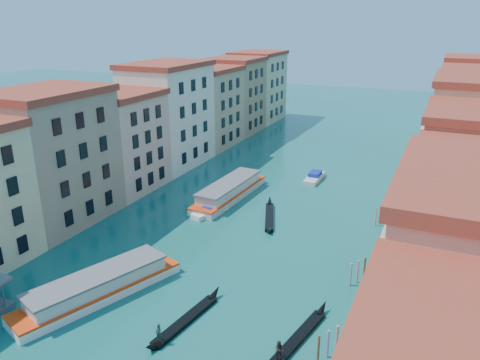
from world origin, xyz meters
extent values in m
cube|color=#9F7D61|center=(-26.00, 39.50, 9.50)|extent=(12.00, 17.00, 19.00)
cube|color=#943B20|center=(-26.00, 39.50, 19.50)|extent=(12.80, 17.40, 1.00)
cube|color=#D9A187|center=(-26.00, 55.00, 8.25)|extent=(12.00, 14.00, 16.50)
cube|color=#943B20|center=(-26.00, 55.00, 17.00)|extent=(12.80, 14.40, 1.00)
cube|color=beige|center=(-26.00, 71.00, 10.00)|extent=(12.00, 18.00, 20.00)
cube|color=#943B20|center=(-26.00, 71.00, 20.50)|extent=(12.80, 18.40, 1.00)
cube|color=tan|center=(-26.00, 88.00, 8.75)|extent=(12.00, 16.00, 17.50)
cube|color=#943B20|center=(-26.00, 88.00, 18.00)|extent=(12.80, 16.40, 1.00)
cube|color=#A17C57|center=(-26.00, 103.50, 9.25)|extent=(12.00, 15.00, 18.50)
cube|color=#943B20|center=(-26.00, 103.50, 19.00)|extent=(12.80, 15.40, 1.00)
cube|color=#D0B589|center=(-26.00, 119.50, 9.50)|extent=(12.00, 17.00, 19.00)
cube|color=#943B20|center=(-26.00, 119.50, 19.50)|extent=(12.80, 17.40, 1.00)
cube|color=tan|center=(30.00, 23.50, 9.50)|extent=(12.00, 17.00, 19.00)
cube|color=beige|center=(30.00, 39.00, 8.25)|extent=(12.00, 14.00, 16.50)
cube|color=#A05C42|center=(30.00, 54.00, 9.00)|extent=(12.00, 16.00, 18.00)
cube|color=tan|center=(30.00, 71.00, 10.00)|extent=(12.00, 18.00, 20.00)
cube|color=#944B3A|center=(30.00, 87.50, 8.75)|extent=(12.00, 15.00, 17.50)
cube|color=#943B20|center=(30.00, 87.50, 18.00)|extent=(12.80, 15.40, 1.00)
cube|color=tan|center=(30.00, 103.00, 9.25)|extent=(12.00, 16.00, 18.50)
cube|color=#943B20|center=(30.00, 103.00, 19.00)|extent=(12.80, 16.40, 1.00)
cube|color=tan|center=(30.00, 119.50, 9.75)|extent=(12.00, 17.00, 19.50)
cube|color=#943B20|center=(30.00, 119.50, 20.00)|extent=(12.80, 17.40, 1.00)
cube|color=#AA9B89|center=(22.00, 65.00, 0.50)|extent=(4.00, 140.00, 1.00)
cube|color=maroon|center=(22.20, 23.50, 3.00)|extent=(3.20, 15.30, 0.25)
cylinder|color=slate|center=(20.80, 28.60, 1.50)|extent=(0.12, 0.12, 3.00)
cube|color=maroon|center=(22.20, 39.00, 3.00)|extent=(3.20, 12.60, 0.25)
cylinder|color=slate|center=(20.80, 34.80, 1.50)|extent=(0.12, 0.12, 3.00)
cylinder|color=slate|center=(20.80, 43.20, 1.50)|extent=(0.12, 0.12, 3.00)
cylinder|color=brown|center=(18.50, 25.00, 1.30)|extent=(0.24, 0.24, 3.20)
cylinder|color=brown|center=(19.10, 26.00, 1.30)|extent=(0.24, 0.24, 3.20)
cylinder|color=brown|center=(19.70, 27.00, 1.30)|extent=(0.24, 0.24, 3.20)
cylinder|color=brown|center=(18.50, 39.00, 1.30)|extent=(0.24, 0.24, 3.20)
cylinder|color=brown|center=(19.10, 40.00, 1.30)|extent=(0.24, 0.24, 3.20)
cylinder|color=brown|center=(19.70, 41.00, 1.30)|extent=(0.24, 0.24, 3.20)
cylinder|color=brown|center=(18.50, 57.00, 1.30)|extent=(0.24, 0.24, 3.20)
cylinder|color=brown|center=(19.10, 58.00, 1.30)|extent=(0.24, 0.24, 3.20)
cylinder|color=brown|center=(19.70, 59.00, 1.30)|extent=(0.24, 0.24, 3.20)
cube|color=white|center=(-6.49, 25.26, 0.58)|extent=(10.70, 19.56, 1.15)
cube|color=silver|center=(-6.49, 25.26, 1.83)|extent=(8.92, 15.78, 1.54)
cube|color=slate|center=(-6.49, 25.26, 2.74)|extent=(9.36, 16.33, 0.24)
cube|color=#F13D0E|center=(-6.49, 25.26, 1.11)|extent=(10.75, 19.57, 0.24)
cube|color=silver|center=(-6.21, 58.32, 0.59)|extent=(5.45, 20.01, 1.19)
cube|color=silver|center=(-6.21, 58.32, 1.88)|extent=(4.75, 16.03, 1.58)
cube|color=slate|center=(-6.21, 58.32, 2.82)|extent=(5.08, 16.54, 0.25)
cube|color=#F13D0E|center=(-6.21, 58.32, 1.14)|extent=(5.50, 20.01, 0.25)
cube|color=black|center=(4.64, 25.16, 0.23)|extent=(2.46, 9.51, 0.47)
cone|color=black|center=(5.38, 30.35, 0.63)|extent=(1.23, 2.22, 1.76)
cone|color=black|center=(3.91, 19.97, 0.52)|extent=(1.18, 1.86, 1.55)
imported|color=#22342F|center=(4.08, 21.21, 1.32)|extent=(0.71, 0.52, 1.81)
cube|color=black|center=(16.00, 27.45, 0.23)|extent=(2.84, 9.26, 0.46)
cone|color=black|center=(16.97, 32.48, 0.61)|extent=(1.29, 2.19, 1.72)
imported|color=#302426|center=(15.27, 23.63, 1.29)|extent=(0.97, 0.82, 1.77)
cube|color=black|center=(3.16, 53.02, 0.25)|extent=(4.65, 9.89, 0.50)
cone|color=black|center=(1.22, 58.28, 0.67)|extent=(1.73, 2.46, 1.88)
cone|color=black|center=(5.11, 47.77, 0.56)|extent=(1.59, 2.10, 1.66)
cube|color=white|center=(-6.02, 50.71, 0.37)|extent=(3.91, 6.81, 0.74)
cube|color=#13249F|center=(-5.88, 51.15, 1.02)|extent=(2.43, 3.16, 0.65)
cube|color=silver|center=(4.63, 73.09, 0.42)|extent=(2.39, 7.45, 0.85)
cube|color=#13249F|center=(4.64, 73.62, 1.17)|extent=(1.94, 3.20, 0.74)
camera|label=1|loc=(26.24, -9.25, 29.58)|focal=35.00mm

